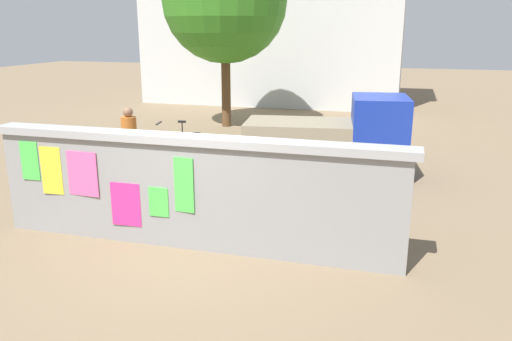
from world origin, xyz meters
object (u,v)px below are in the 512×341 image
at_px(bicycle_near, 177,143).
at_px(bicycle_far, 203,200).
at_px(person_bystander, 349,181).
at_px(tree_roadside, 225,0).
at_px(person_walking, 129,135).
at_px(auto_rickshaw_truck, 334,137).
at_px(motorcycle, 107,177).

bearing_deg(bicycle_near, bicycle_far, -60.10).
bearing_deg(bicycle_far, person_bystander, -4.36).
bearing_deg(tree_roadside, person_walking, -90.03).
relative_size(auto_rickshaw_truck, motorcycle, 1.99).
relative_size(bicycle_near, bicycle_far, 0.99).
distance_m(motorcycle, bicycle_near, 3.64).
height_order(bicycle_near, person_walking, person_walking).
relative_size(bicycle_near, tree_roadside, 0.27).
xyz_separation_m(bicycle_near, tree_roadside, (-0.15, 4.41, 3.79)).
relative_size(motorcycle, person_bystander, 1.17).
distance_m(motorcycle, bicycle_far, 2.32).
height_order(bicycle_far, tree_roadside, tree_roadside).
height_order(person_bystander, tree_roadside, tree_roadside).
bearing_deg(person_bystander, bicycle_far, 175.64).
xyz_separation_m(bicycle_far, tree_roadside, (-2.56, 8.59, 3.79)).
relative_size(motorcycle, bicycle_far, 1.11).
bearing_deg(tree_roadside, bicycle_far, -73.42).
distance_m(person_walking, person_bystander, 5.58).
relative_size(motorcycle, person_walking, 1.17).
bearing_deg(bicycle_near, person_bystander, -41.39).
xyz_separation_m(bicycle_far, person_bystander, (2.56, -0.20, 0.62)).
bearing_deg(person_walking, bicycle_near, 85.83).
height_order(motorcycle, person_walking, person_walking).
distance_m(bicycle_near, person_bystander, 6.65).
xyz_separation_m(motorcycle, bicycle_far, (2.25, -0.54, -0.10)).
bearing_deg(motorcycle, person_bystander, -8.70).
height_order(auto_rickshaw_truck, bicycle_near, auto_rickshaw_truck).
height_order(bicycle_far, person_bystander, person_bystander).
relative_size(bicycle_far, tree_roadside, 0.27).
bearing_deg(motorcycle, person_walking, 101.68).
bearing_deg(motorcycle, bicycle_far, -13.52).
relative_size(auto_rickshaw_truck, tree_roadside, 0.61).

